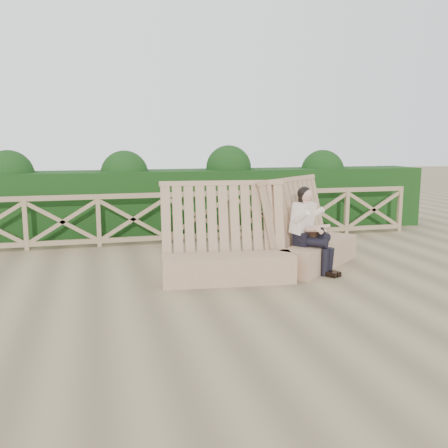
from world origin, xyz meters
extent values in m
plane|color=brown|center=(0.00, 0.00, 0.00)|extent=(60.00, 60.00, 0.00)
cube|color=#87664D|center=(-0.23, 0.21, 0.22)|extent=(2.10, 0.70, 0.44)
cube|color=#87664D|center=(-0.20, 0.48, 0.80)|extent=(2.09, 0.64, 1.56)
cube|color=#87664D|center=(1.59, 0.77, 0.22)|extent=(1.90, 1.70, 0.44)
cube|color=#87664D|center=(1.41, 0.98, 0.80)|extent=(1.86, 1.66, 1.56)
cube|color=black|center=(1.23, 0.61, 0.55)|extent=(0.46, 0.44, 0.23)
cube|color=beige|center=(1.20, 0.65, 0.91)|extent=(0.51, 0.48, 0.54)
sphere|color=tan|center=(1.23, 0.61, 1.30)|extent=(0.30, 0.30, 0.22)
sphere|color=black|center=(1.21, 0.64, 1.32)|extent=(0.33, 0.33, 0.24)
cylinder|color=black|center=(1.28, 0.38, 0.53)|extent=(0.40, 0.48, 0.16)
cylinder|color=black|center=(1.40, 0.49, 0.61)|extent=(0.41, 0.48, 0.17)
cylinder|color=black|center=(1.40, 0.18, 0.22)|extent=(0.17, 0.17, 0.44)
cylinder|color=black|center=(1.52, 0.24, 0.22)|extent=(0.17, 0.17, 0.44)
cube|color=black|center=(1.46, 0.11, 0.04)|extent=(0.22, 0.26, 0.08)
cube|color=black|center=(1.55, 0.15, 0.04)|extent=(0.22, 0.26, 0.08)
cube|color=black|center=(1.36, 0.47, 0.66)|extent=(0.29, 0.27, 0.17)
cube|color=black|center=(1.43, 0.32, 0.72)|extent=(0.11, 0.12, 0.12)
cube|color=#8E6D52|center=(0.00, 3.50, 1.05)|extent=(10.10, 0.07, 0.10)
cube|color=#8E6D52|center=(0.00, 3.50, 0.12)|extent=(10.10, 0.07, 0.10)
cube|color=black|center=(0.00, 4.70, 0.75)|extent=(12.00, 1.20, 1.50)
camera|label=1|loc=(-2.22, -7.08, 2.20)|focal=40.00mm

